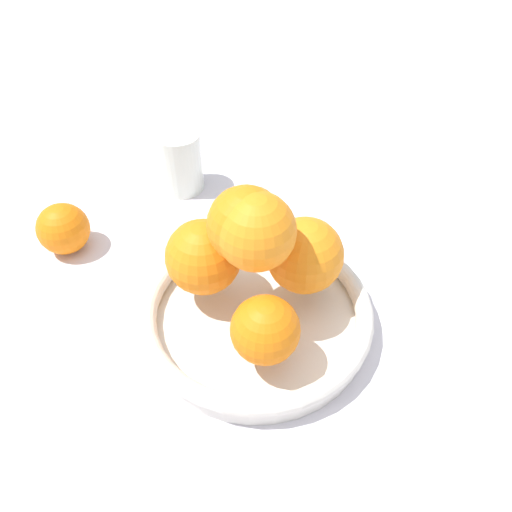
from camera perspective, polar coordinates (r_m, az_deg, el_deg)
name	(u,v)px	position (r m, az deg, el deg)	size (l,w,h in m)	color
ground_plane	(256,324)	(0.57, 0.00, -7.79)	(4.00, 4.00, 0.00)	silver
fruit_bowl	(256,314)	(0.55, 0.00, -6.62)	(0.25, 0.25, 0.04)	silver
orange_pile	(255,256)	(0.50, -0.13, 0.04)	(0.17, 0.19, 0.14)	orange
stray_orange	(63,229)	(0.68, -21.16, 2.93)	(0.07, 0.07, 0.07)	orange
drinking_glass	(180,162)	(0.74, -8.72, 10.61)	(0.07, 0.07, 0.09)	silver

